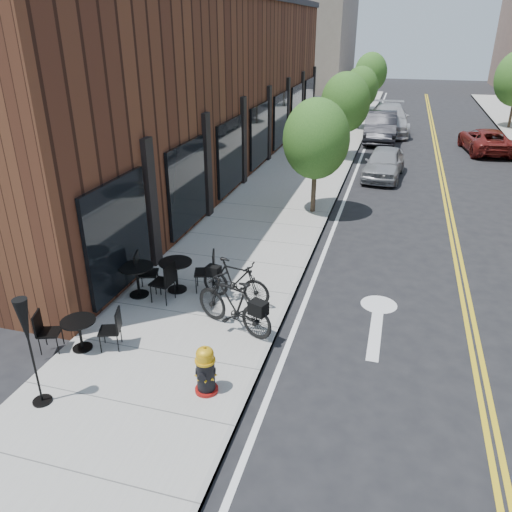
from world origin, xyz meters
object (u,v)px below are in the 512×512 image
(bistro_set_b, at_px, (176,272))
(parked_car_far, at_px, (486,140))
(bicycle_right, at_px, (235,281))
(bistro_set_a, at_px, (80,330))
(patio_umbrella, at_px, (26,330))
(parked_car_a, at_px, (384,163))
(parked_car_c, at_px, (388,119))
(bicycle_left, at_px, (233,304))
(fire_hydrant, at_px, (206,370))
(parked_car_b, at_px, (380,127))
(bistro_set_c, at_px, (137,276))

(bistro_set_b, xyz_separation_m, parked_car_far, (9.07, 18.27, -0.01))
(bicycle_right, relative_size, bistro_set_a, 1.09)
(patio_umbrella, distance_m, parked_car_a, 17.00)
(bistro_set_b, relative_size, patio_umbrella, 0.94)
(patio_umbrella, bearing_deg, parked_car_c, 80.14)
(bicycle_left, xyz_separation_m, parked_car_a, (2.42, 13.18, -0.07))
(parked_car_c, height_order, parked_car_far, parked_car_c)
(bistro_set_b, height_order, patio_umbrella, patio_umbrella)
(bistro_set_a, bearing_deg, parked_car_a, 51.32)
(bicycle_left, height_order, bistro_set_a, bicycle_left)
(bicycle_left, xyz_separation_m, bicycle_right, (-0.33, 1.13, -0.07))
(fire_hydrant, relative_size, bicycle_left, 0.48)
(parked_car_b, relative_size, parked_car_c, 0.85)
(patio_umbrella, bearing_deg, bistro_set_a, 98.75)
(bicycle_right, relative_size, parked_car_c, 0.31)
(patio_umbrella, distance_m, parked_car_far, 24.58)
(patio_umbrella, relative_size, parked_car_a, 0.53)
(parked_car_a, height_order, parked_car_c, parked_car_c)
(bistro_set_a, bearing_deg, fire_hydrant, -29.75)
(fire_hydrant, height_order, parked_car_c, parked_car_c)
(fire_hydrant, xyz_separation_m, parked_car_far, (7.05, 21.54, 0.04))
(bicycle_left, relative_size, parked_car_far, 0.45)
(fire_hydrant, height_order, bistro_set_a, fire_hydrant)
(bistro_set_c, height_order, parked_car_a, parked_car_a)
(bistro_set_c, relative_size, patio_umbrella, 0.92)
(parked_car_a, height_order, parked_car_far, parked_car_a)
(fire_hydrant, height_order, parked_car_far, parked_car_far)
(bistro_set_c, xyz_separation_m, parked_car_a, (5.06, 12.43, 0.02))
(parked_car_c, bearing_deg, bistro_set_b, -104.18)
(bicycle_right, distance_m, patio_umbrella, 4.80)
(bicycle_right, bearing_deg, bistro_set_c, 110.01)
(bicycle_left, height_order, bistro_set_b, bicycle_left)
(bistro_set_a, relative_size, bistro_set_b, 0.85)
(bistro_set_b, height_order, parked_car_b, parked_car_b)
(fire_hydrant, xyz_separation_m, bicycle_left, (-0.16, 2.04, 0.15))
(fire_hydrant, distance_m, parked_car_far, 22.67)
(bicycle_left, bearing_deg, parked_car_c, -163.52)
(fire_hydrant, distance_m, bicycle_right, 3.20)
(bicycle_right, relative_size, parked_car_a, 0.46)
(bistro_set_c, relative_size, parked_car_far, 0.43)
(bicycle_right, bearing_deg, parked_car_far, -11.42)
(bicycle_right, xyz_separation_m, bistro_set_b, (-1.53, 0.11, -0.03))
(patio_umbrella, bearing_deg, bistro_set_b, 82.25)
(bicycle_left, xyz_separation_m, bistro_set_a, (-2.69, -1.52, -0.17))
(bistro_set_c, distance_m, patio_umbrella, 3.95)
(bistro_set_b, xyz_separation_m, parked_car_a, (4.28, 11.95, 0.02))
(bistro_set_a, distance_m, parked_car_b, 22.83)
(bistro_set_a, height_order, patio_umbrella, patio_umbrella)
(bistro_set_c, bearing_deg, parked_car_a, 74.09)
(parked_car_a, bearing_deg, parked_car_far, 57.63)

